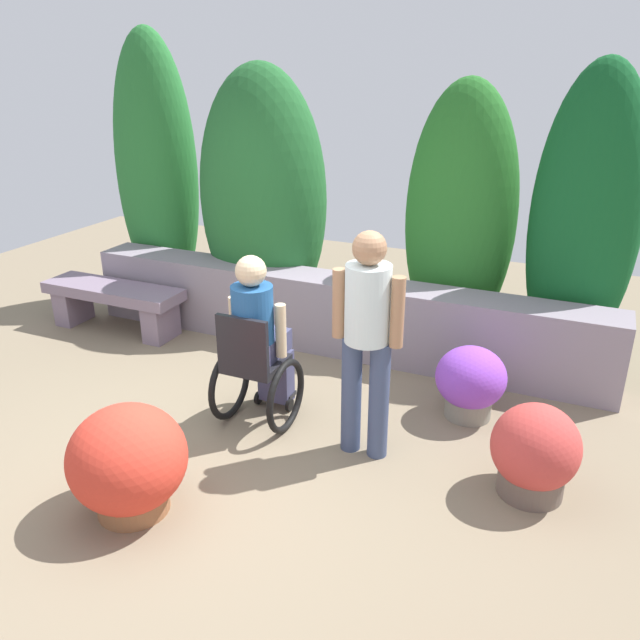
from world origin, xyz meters
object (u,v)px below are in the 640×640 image
object	(u,v)px
person_in_wheelchair	(258,347)
flower_pot_red_accent	(128,463)
flower_pot_terracotta_by_wall	(470,382)
flower_pot_small_foreground	(534,453)
stone_bench	(114,301)
person_standing_companion	(367,332)

from	to	relation	value
person_in_wheelchair	flower_pot_red_accent	distance (m)	1.29
flower_pot_terracotta_by_wall	flower_pot_small_foreground	bearing A→B (deg)	-54.61
stone_bench	flower_pot_red_accent	world-z (taller)	flower_pot_red_accent
flower_pot_red_accent	flower_pot_small_foreground	world-z (taller)	flower_pot_red_accent
person_standing_companion	person_in_wheelchair	bearing A→B (deg)	165.35
stone_bench	flower_pot_terracotta_by_wall	world-z (taller)	flower_pot_terracotta_by_wall
stone_bench	person_standing_companion	size ratio (longest dim) A/B	0.93
stone_bench	flower_pot_small_foreground	xyz separation A→B (m)	(4.20, -1.04, -0.02)
stone_bench	person_standing_companion	xyz separation A→B (m)	(3.07, -1.03, 0.60)
person_in_wheelchair	flower_pot_terracotta_by_wall	bearing A→B (deg)	35.63
person_in_wheelchair	flower_pot_small_foreground	world-z (taller)	person_in_wheelchair
person_in_wheelchair	flower_pot_terracotta_by_wall	xyz separation A→B (m)	(1.44, 0.71, -0.33)
flower_pot_small_foreground	person_in_wheelchair	bearing A→B (deg)	177.74
flower_pot_red_accent	flower_pot_small_foreground	distance (m)	2.49
flower_pot_terracotta_by_wall	flower_pot_red_accent	world-z (taller)	flower_pot_red_accent
person_in_wheelchair	flower_pot_terracotta_by_wall	size ratio (longest dim) A/B	2.32
person_in_wheelchair	flower_pot_small_foreground	size ratio (longest dim) A/B	2.15
stone_bench	person_in_wheelchair	bearing A→B (deg)	-22.03
flower_pot_red_accent	flower_pot_small_foreground	size ratio (longest dim) A/B	1.15
stone_bench	person_in_wheelchair	xyz separation A→B (m)	(2.20, -0.96, 0.30)
person_in_wheelchair	person_standing_companion	xyz separation A→B (m)	(0.87, -0.07, 0.30)
person_standing_companion	flower_pot_red_accent	size ratio (longest dim) A/B	2.25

